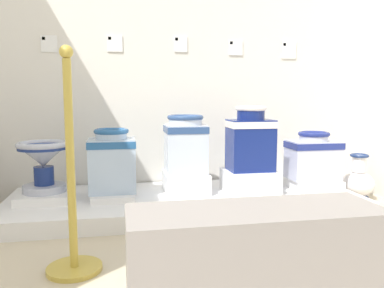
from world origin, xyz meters
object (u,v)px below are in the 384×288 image
(antique_toilet_leftmost, at_px, (43,159))
(info_placard_third, at_px, (181,44))
(stanchion_post_near_left, at_px, (72,208))
(decorative_vase_spare, at_px, (358,182))
(plinth_block_slender_white, at_px, (250,181))
(antique_toilet_broad_patterned, at_px, (313,155))
(antique_toilet_central_ornate, at_px, (185,142))
(info_placard_fourth, at_px, (236,47))
(plinth_block_broad_patterned, at_px, (312,183))
(plinth_block_rightmost, at_px, (113,194))
(antique_toilet_rightmost, at_px, (112,159))
(info_placard_fifth, at_px, (289,50))
(info_placard_first, at_px, (49,44))
(info_placard_second, at_px, (115,43))
(museum_bench, at_px, (255,256))
(plinth_block_leftmost, at_px, (45,196))
(antique_toilet_slender_white, at_px, (250,139))

(antique_toilet_leftmost, height_order, info_placard_third, info_placard_third)
(stanchion_post_near_left, bearing_deg, decorative_vase_spare, 23.49)
(plinth_block_slender_white, distance_m, antique_toilet_broad_patterned, 0.56)
(antique_toilet_central_ornate, relative_size, info_placard_fourth, 3.40)
(plinth_block_broad_patterned, distance_m, info_placard_fourth, 1.32)
(plinth_block_rightmost, relative_size, plinth_block_broad_patterned, 1.04)
(plinth_block_rightmost, height_order, antique_toilet_rightmost, antique_toilet_rightmost)
(antique_toilet_central_ornate, relative_size, info_placard_fifth, 2.89)
(antique_toilet_central_ornate, bearing_deg, info_placard_first, 159.08)
(antique_toilet_broad_patterned, distance_m, info_placard_fourth, 1.13)
(antique_toilet_broad_patterned, height_order, info_placard_second, info_placard_second)
(plinth_block_slender_white, bearing_deg, info_placard_fourth, 87.24)
(antique_toilet_central_ornate, height_order, museum_bench, antique_toilet_central_ornate)
(plinth_block_rightmost, height_order, museum_bench, museum_bench)
(antique_toilet_central_ornate, height_order, antique_toilet_broad_patterned, antique_toilet_central_ornate)
(plinth_block_broad_patterned, xyz_separation_m, museum_bench, (-0.98, -1.37, 0.05))
(info_placard_second, relative_size, stanchion_post_near_left, 0.12)
(antique_toilet_broad_patterned, relative_size, info_placard_first, 3.03)
(plinth_block_rightmost, distance_m, decorative_vase_spare, 1.99)
(antique_toilet_rightmost, height_order, info_placard_third, info_placard_third)
(plinth_block_broad_patterned, relative_size, info_placard_fourth, 2.95)
(plinth_block_leftmost, distance_m, antique_toilet_rightmost, 0.54)
(antique_toilet_central_ornate, height_order, antique_toilet_slender_white, antique_toilet_slender_white)
(info_placard_first, height_order, info_placard_fifth, info_placard_fifth)
(antique_toilet_broad_patterned, distance_m, museum_bench, 1.70)
(plinth_block_rightmost, height_order, plinth_block_slender_white, plinth_block_slender_white)
(antique_toilet_central_ornate, distance_m, stanchion_post_near_left, 1.27)
(plinth_block_broad_patterned, bearing_deg, info_placard_fourth, 136.22)
(plinth_block_leftmost, height_order, antique_toilet_slender_white, antique_toilet_slender_white)
(museum_bench, bearing_deg, antique_toilet_slender_white, 71.68)
(info_placard_second, bearing_deg, info_placard_fourth, -0.00)
(info_placard_third, distance_m, info_placard_fourth, 0.48)
(antique_toilet_rightmost, bearing_deg, info_placard_fifth, 16.51)
(plinth_block_broad_patterned, distance_m, info_placard_third, 1.59)
(antique_toilet_rightmost, distance_m, info_placard_fourth, 1.46)
(info_placard_third, distance_m, decorative_vase_spare, 1.88)
(antique_toilet_leftmost, relative_size, info_placard_fourth, 2.75)
(plinth_block_leftmost, distance_m, plinth_block_slender_white, 1.52)
(antique_toilet_leftmost, xyz_separation_m, plinth_block_rightmost, (0.48, -0.01, -0.28))
(info_placard_fourth, relative_size, decorative_vase_spare, 0.34)
(info_placard_first, bearing_deg, info_placard_second, 0.00)
(antique_toilet_broad_patterned, distance_m, info_placard_second, 1.85)
(antique_toilet_leftmost, xyz_separation_m, antique_toilet_rightmost, (0.48, -0.01, -0.02))
(plinth_block_slender_white, xyz_separation_m, info_placard_fifth, (0.52, 0.49, 1.07))
(plinth_block_slender_white, bearing_deg, antique_toilet_rightmost, 178.33)
(antique_toilet_leftmost, distance_m, info_placard_second, 1.11)
(antique_toilet_central_ornate, bearing_deg, museum_bench, -88.58)
(info_placard_fifth, height_order, decorative_vase_spare, info_placard_fifth)
(info_placard_third, relative_size, stanchion_post_near_left, 0.12)
(plinth_block_leftmost, relative_size, antique_toilet_central_ornate, 0.89)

